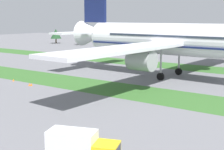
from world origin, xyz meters
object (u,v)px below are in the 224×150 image
at_px(airliner, 181,40).
at_px(taxiway_marker_1, 31,84).
at_px(taxiway_marker_0, 29,84).
at_px(taxiway_marker_2, 13,80).
at_px(catering_truck, 81,148).

bearing_deg(airliner, taxiway_marker_1, -37.76).
bearing_deg(airliner, taxiway_marker_0, -37.90).
bearing_deg(taxiway_marker_1, taxiway_marker_2, 171.81).
distance_m(airliner, catering_truck, 49.78).
distance_m(taxiway_marker_0, taxiway_marker_1, 0.41).
distance_m(catering_truck, taxiway_marker_0, 40.28).
bearing_deg(catering_truck, airliner, 173.28).
height_order(airliner, catering_truck, airliner).
relative_size(airliner, taxiway_marker_2, 165.26).
distance_m(airliner, taxiway_marker_2, 38.85).
bearing_deg(catering_truck, taxiway_marker_1, -144.27).
xyz_separation_m(airliner, catering_truck, (11.36, -47.95, -7.09)).
height_order(taxiway_marker_0, taxiway_marker_1, taxiway_marker_0).
relative_size(airliner, taxiway_marker_0, 129.08).
relative_size(catering_truck, taxiway_marker_0, 12.38).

